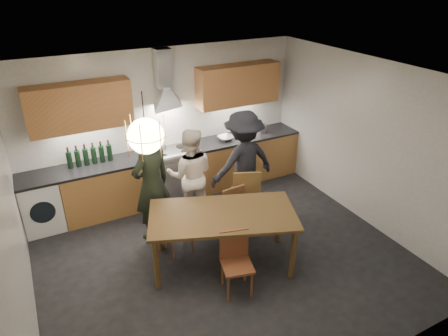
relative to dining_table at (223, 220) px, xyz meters
name	(u,v)px	position (x,y,z in m)	size (l,w,h in m)	color
ground	(223,256)	(0.07, 0.12, -0.73)	(5.00, 5.00, 0.00)	black
room_shell	(223,148)	(0.07, 0.12, 0.98)	(5.02, 4.52, 2.61)	white
counter_run	(174,173)	(0.09, 2.07, -0.28)	(5.00, 0.62, 0.90)	tan
range_stove	(173,174)	(0.07, 2.07, -0.28)	(0.90, 0.60, 0.92)	silver
wall_fixtures	(166,94)	(0.07, 2.19, 1.15)	(4.30, 0.54, 1.10)	#C9874D
pendant_lamp	(146,136)	(-0.93, 0.02, 1.37)	(0.43, 0.43, 0.70)	black
dining_table	(223,220)	(0.00, 0.00, 0.00)	(2.16, 1.60, 0.82)	brown
chair_back_left	(179,227)	(-0.45, 0.46, -0.26)	(0.38, 0.38, 0.81)	brown
chair_back_mid	(230,206)	(0.43, 0.60, -0.24)	(0.40, 0.40, 0.85)	brown
chair_back_right	(246,192)	(0.81, 0.76, -0.18)	(0.56, 0.56, 0.95)	brown
chair_front	(236,257)	(-0.07, -0.49, -0.25)	(0.45, 0.45, 0.83)	brown
person_left	(152,185)	(-0.62, 1.06, 0.17)	(0.65, 0.43, 1.79)	black
person_mid	(191,175)	(0.08, 1.27, 0.06)	(0.76, 0.59, 1.57)	white
person_right	(243,163)	(0.95, 1.12, 0.15)	(1.14, 0.65, 1.76)	black
mixing_bowl	(226,138)	(1.12, 2.06, 0.21)	(0.28, 0.28, 0.07)	silver
stock_pot	(261,129)	(1.90, 2.09, 0.25)	(0.21, 0.21, 0.14)	#AFAFB2
wine_bottles	(90,154)	(-1.28, 2.17, 0.35)	(0.71, 0.08, 0.35)	black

